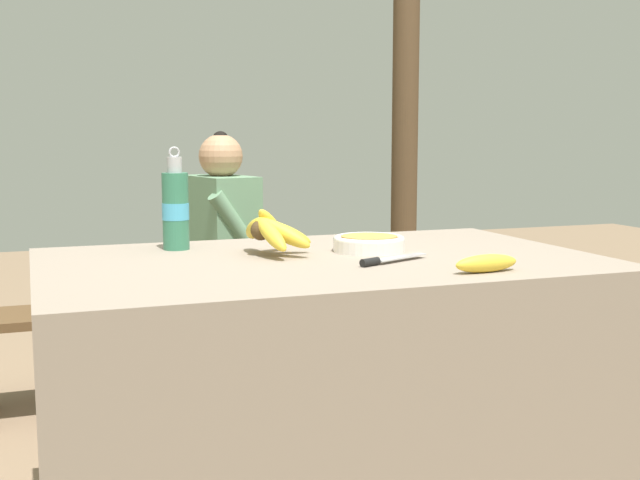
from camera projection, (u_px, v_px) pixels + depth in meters
market_counter at (321, 402)px, 2.12m from camera, size 1.42×0.89×0.77m
banana_bunch_ripe at (272, 231)px, 2.11m from camera, size 0.18×0.26×0.14m
serving_bowl at (369, 242)px, 2.18m from camera, size 0.20×0.20×0.04m
water_bottle at (176, 209)px, 2.21m from camera, size 0.07×0.07×0.28m
loose_banana_front at (486, 263)px, 1.85m from camera, size 0.17×0.06×0.04m
knife at (385, 260)px, 1.98m from camera, size 0.22×0.11×0.02m
wooden_bench at (165, 319)px, 3.27m from camera, size 1.59×0.32×0.41m
seated_vendor at (212, 249)px, 3.26m from camera, size 0.45×0.42×1.10m
banana_bunch_green at (59, 295)px, 3.11m from camera, size 0.16×0.26×0.13m
support_post_far at (406, 70)px, 3.87m from camera, size 0.13×0.13×2.80m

